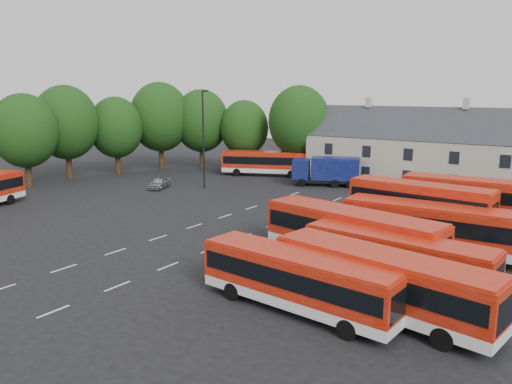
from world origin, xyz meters
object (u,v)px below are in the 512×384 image
(bus_dd_south, at_px, (419,208))
(box_truck, at_px, (327,170))
(lamppost, at_px, (204,137))
(bus_row_a, at_px, (298,277))
(silver_car, at_px, (160,183))

(bus_dd_south, height_order, box_truck, bus_dd_south)
(lamppost, bearing_deg, box_truck, 40.94)
(bus_dd_south, distance_m, box_truck, 21.55)
(bus_row_a, bearing_deg, lamppost, 142.81)
(silver_car, distance_m, lamppost, 7.23)
(box_truck, distance_m, silver_car, 19.12)
(bus_row_a, relative_size, silver_car, 2.90)
(bus_row_a, distance_m, bus_dd_south, 15.77)
(box_truck, xyz_separation_m, lamppost, (-10.60, -9.20, 3.94))
(bus_row_a, xyz_separation_m, silver_car, (-28.91, 18.78, -1.16))
(bus_row_a, relative_size, lamppost, 0.98)
(box_truck, bearing_deg, lamppost, -162.94)
(bus_dd_south, distance_m, silver_car, 30.18)
(box_truck, bearing_deg, silver_car, -164.33)
(bus_row_a, bearing_deg, silver_car, 151.03)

